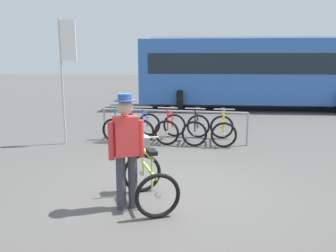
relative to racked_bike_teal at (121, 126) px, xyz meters
The scene contains 11 objects.
ground_plane 4.17m from the racked_bike_teal, 63.14° to the right, with size 80.00×80.00×0.00m, color #514F4C.
bike_rack_rail 1.55m from the racked_bike_teal, ahead, with size 3.91×0.22×0.88m.
racked_bike_teal is the anchor object (origin of this frame).
racked_bike_blue 0.70m from the racked_bike_teal, ahead, with size 0.67×1.11×0.97m.
racked_bike_red 1.40m from the racked_bike_teal, ahead, with size 0.74×1.13×0.97m.
racked_bike_black 2.10m from the racked_bike_teal, ahead, with size 0.70×1.13×0.97m.
racked_bike_yellow 2.80m from the racked_bike_teal, ahead, with size 0.70×1.14×0.98m.
featured_bicycle 4.44m from the racked_bike_teal, 69.02° to the right, with size 1.06×1.26×1.09m.
person_with_featured_bike 4.68m from the racked_bike_teal, 73.17° to the right, with size 0.47×0.34×1.72m.
bus_distant 7.97m from the racked_bike_teal, 57.28° to the left, with size 10.13×3.78×3.08m.
banner_flag 2.34m from the racked_bike_teal, 145.17° to the right, with size 0.45×0.05×3.20m.
Camera 1 is at (0.77, -5.48, 2.22)m, focal length 37.02 mm.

